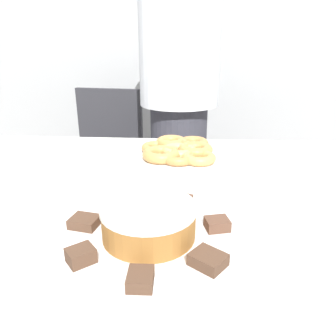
% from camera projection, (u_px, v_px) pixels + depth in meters
% --- Properties ---
extents(wall_back, '(8.00, 0.05, 2.60)m').
position_uv_depth(wall_back, '(178.00, 16.00, 2.21)').
color(wall_back, '#A8AAAD').
rests_on(wall_back, ground_plane).
extents(table, '(1.82, 1.06, 0.75)m').
position_uv_depth(table, '(155.00, 215.00, 0.91)').
color(table, silver).
rests_on(table, ground_plane).
extents(person_standing, '(0.39, 0.39, 1.68)m').
position_uv_depth(person_standing, '(179.00, 95.00, 1.62)').
color(person_standing, '#383842').
rests_on(person_standing, ground_plane).
extents(office_chair_left, '(0.49, 0.49, 0.88)m').
position_uv_depth(office_chair_left, '(104.00, 173.00, 1.92)').
color(office_chair_left, black).
rests_on(office_chair_left, ground_plane).
extents(plate_cake, '(0.39, 0.39, 0.01)m').
position_uv_depth(plate_cake, '(149.00, 238.00, 0.67)').
color(plate_cake, white).
rests_on(plate_cake, table).
extents(plate_donuts, '(0.33, 0.33, 0.01)m').
position_uv_depth(plate_donuts, '(179.00, 157.00, 1.14)').
color(plate_donuts, white).
rests_on(plate_donuts, table).
extents(frosted_cake, '(0.19, 0.19, 0.07)m').
position_uv_depth(frosted_cake, '(149.00, 221.00, 0.65)').
color(frosted_cake, '#9E662D').
rests_on(frosted_cake, plate_cake).
extents(lamington_0, '(0.07, 0.06, 0.02)m').
position_uv_depth(lamington_0, '(85.00, 222.00, 0.70)').
color(lamington_0, '#513828').
rests_on(lamington_0, plate_cake).
extents(lamington_1, '(0.06, 0.06, 0.03)m').
position_uv_depth(lamington_1, '(81.00, 255.00, 0.58)').
color(lamington_1, '#513828').
rests_on(lamington_1, plate_cake).
extents(lamington_2, '(0.04, 0.05, 0.02)m').
position_uv_depth(lamington_2, '(140.00, 279.00, 0.53)').
color(lamington_2, '#513828').
rests_on(lamington_2, plate_cake).
extents(lamington_3, '(0.08, 0.07, 0.02)m').
position_uv_depth(lamington_3, '(208.00, 260.00, 0.57)').
color(lamington_3, '#513828').
rests_on(lamington_3, plate_cake).
extents(lamington_4, '(0.06, 0.05, 0.02)m').
position_uv_depth(lamington_4, '(217.00, 224.00, 0.68)').
color(lamington_4, brown).
rests_on(lamington_4, plate_cake).
extents(lamington_5, '(0.06, 0.07, 0.03)m').
position_uv_depth(lamington_5, '(180.00, 202.00, 0.78)').
color(lamington_5, brown).
rests_on(lamington_5, plate_cake).
extents(lamington_6, '(0.06, 0.07, 0.03)m').
position_uv_depth(lamington_6, '(128.00, 200.00, 0.78)').
color(lamington_6, brown).
rests_on(lamington_6, plate_cake).
extents(donut_0, '(0.12, 0.12, 0.03)m').
position_uv_depth(donut_0, '(179.00, 151.00, 1.13)').
color(donut_0, '#E5AD66').
rests_on(donut_0, plate_donuts).
extents(donut_1, '(0.11, 0.11, 0.04)m').
position_uv_depth(donut_1, '(171.00, 143.00, 1.22)').
color(donut_1, '#D18E4C').
rests_on(donut_1, plate_donuts).
extents(donut_2, '(0.11, 0.11, 0.03)m').
position_uv_depth(donut_2, '(156.00, 148.00, 1.17)').
color(donut_2, '#D18E4C').
rests_on(donut_2, plate_donuts).
extents(donut_3, '(0.13, 0.13, 0.04)m').
position_uv_depth(donut_3, '(161.00, 154.00, 1.09)').
color(donut_3, '#D18E4C').
rests_on(donut_3, plate_donuts).
extents(donut_4, '(0.11, 0.11, 0.03)m').
position_uv_depth(donut_4, '(178.00, 158.00, 1.07)').
color(donut_4, '#C68447').
rests_on(donut_4, plate_donuts).
extents(donut_5, '(0.11, 0.11, 0.03)m').
position_uv_depth(donut_5, '(199.00, 158.00, 1.07)').
color(donut_5, tan).
rests_on(donut_5, plate_donuts).
extents(donut_6, '(0.12, 0.12, 0.04)m').
position_uv_depth(donut_6, '(195.00, 150.00, 1.14)').
color(donut_6, '#D18E4C').
rests_on(donut_6, plate_donuts).
extents(donut_7, '(0.11, 0.11, 0.04)m').
position_uv_depth(donut_7, '(193.00, 144.00, 1.20)').
color(donut_7, '#C68447').
rests_on(donut_7, plate_donuts).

